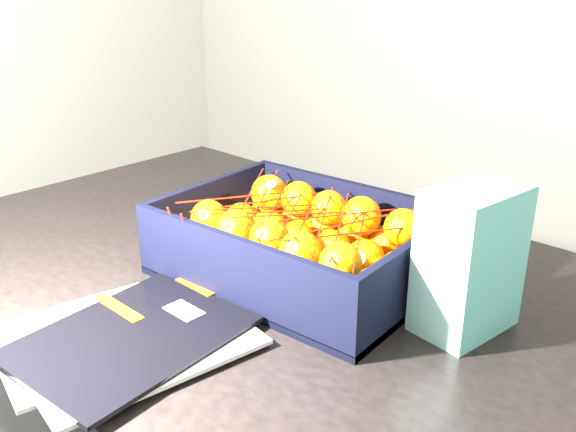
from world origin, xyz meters
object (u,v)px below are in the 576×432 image
Objects in this scene: magazine_stack at (125,337)px; produce_crate at (300,254)px; retail_carton at (470,260)px; table at (248,309)px.

produce_crate is at bearing 78.79° from magazine_stack.
magazine_stack is at bearing -101.21° from produce_crate.
retail_carton reaches higher than produce_crate.
magazine_stack reaches higher than table.
retail_carton is at bearing 3.67° from table.
table is at bearing 99.49° from magazine_stack.
table is 3.52× the size of magazine_stack.
magazine_stack is 0.46m from retail_carton.
magazine_stack is at bearing -80.51° from table.
retail_carton reaches higher than magazine_stack.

